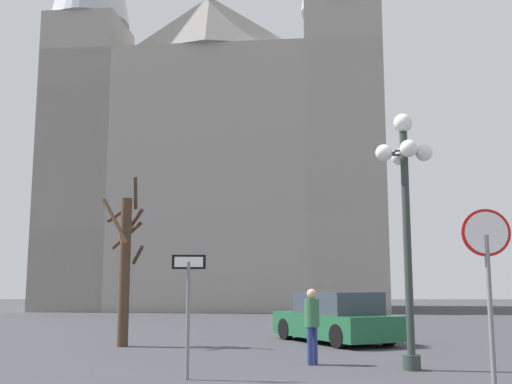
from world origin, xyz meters
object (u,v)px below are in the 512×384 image
at_px(street_lamp, 406,196).
at_px(bare_tree, 125,263).
at_px(parked_car_near_green, 335,319).
at_px(stop_sign, 488,264).
at_px(cathedral, 219,146).
at_px(pedestrian_walking, 312,319).
at_px(one_way_arrow_sign, 188,299).

bearing_deg(street_lamp, bare_tree, 146.42).
bearing_deg(parked_car_near_green, stop_sign, -80.50).
distance_m(stop_sign, parked_car_near_green, 8.76).
bearing_deg(street_lamp, stop_sign, -78.48).
xyz_separation_m(stop_sign, bare_tree, (-7.40, 7.38, 0.25)).
distance_m(stop_sign, street_lamp, 3.27).
xyz_separation_m(stop_sign, street_lamp, (-0.58, 2.85, 1.50)).
xyz_separation_m(stop_sign, parked_car_near_green, (-1.43, 8.53, -1.33)).
bearing_deg(cathedral, stop_sign, -78.29).
distance_m(stop_sign, pedestrian_walking, 4.54).
bearing_deg(bare_tree, stop_sign, -44.91).
relative_size(stop_sign, pedestrian_walking, 1.81).
bearing_deg(cathedral, parked_car_near_green, -77.49).
bearing_deg(bare_tree, one_way_arrow_sign, -66.75).
xyz_separation_m(cathedral, stop_sign, (6.59, -31.81, -9.18)).
xyz_separation_m(cathedral, pedestrian_walking, (4.10, -28.16, -10.24)).
height_order(one_way_arrow_sign, parked_car_near_green, one_way_arrow_sign).
xyz_separation_m(street_lamp, pedestrian_walking, (-1.91, 0.80, -2.55)).
bearing_deg(street_lamp, parked_car_near_green, 98.48).
height_order(street_lamp, pedestrian_walking, street_lamp).
bearing_deg(one_way_arrow_sign, parked_car_near_green, 63.41).
distance_m(street_lamp, pedestrian_walking, 3.29).
relative_size(stop_sign, one_way_arrow_sign, 1.29).
height_order(bare_tree, parked_car_near_green, bare_tree).
height_order(bare_tree, pedestrian_walking, bare_tree).
xyz_separation_m(one_way_arrow_sign, pedestrian_walking, (2.42, 2.07, -0.47)).
bearing_deg(parked_car_near_green, pedestrian_walking, -102.29).
bearing_deg(street_lamp, cathedral, 101.73).
relative_size(stop_sign, bare_tree, 0.61).
bearing_deg(stop_sign, street_lamp, 101.52).
height_order(cathedral, one_way_arrow_sign, cathedral).
bearing_deg(pedestrian_walking, cathedral, 98.28).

